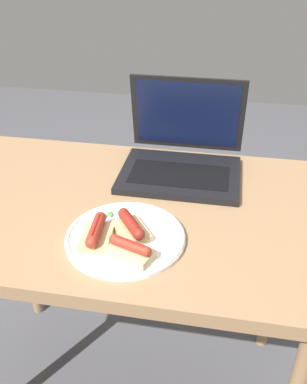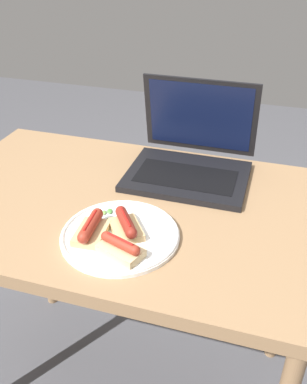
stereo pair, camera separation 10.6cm
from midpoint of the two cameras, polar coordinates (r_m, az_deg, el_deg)
The scene contains 8 objects.
ground_plane at distance 1.69m, azimuth -0.83°, elevation -23.93°, with size 6.00×6.00×0.00m, color #4C4C51.
desk at distance 1.18m, azimuth -1.09°, elevation -4.80°, with size 1.08×0.68×0.77m.
laptop at distance 1.26m, azimuth 7.43°, elevation 4.39°, with size 0.34×0.30×0.26m.
plate at distance 1.00m, azimuth -1.45°, elevation -5.83°, with size 0.28×0.28×0.02m.
sausage_toast_left at distance 1.00m, azimuth -0.63°, elevation -4.61°, with size 0.11×0.12×0.05m.
sausage_toast_middle at distance 0.99m, azimuth -5.30°, elevation -5.05°, with size 0.07×0.12×0.05m.
sausage_toast_right at distance 0.93m, azimuth -1.16°, elevation -7.58°, with size 0.11×0.09×0.04m.
salad_pile at distance 1.05m, azimuth -2.34°, elevation -3.57°, with size 0.08×0.07×0.01m.
Camera 2 is at (0.35, -0.88, 1.40)m, focal length 40.00 mm.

